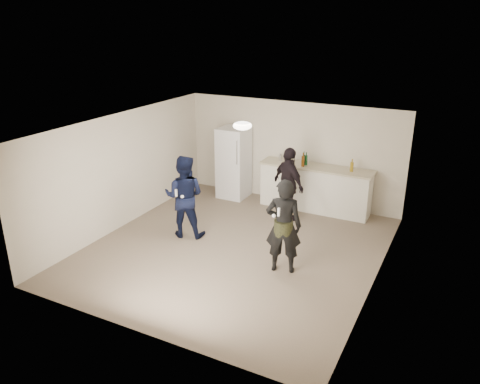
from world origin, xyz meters
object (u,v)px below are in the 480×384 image
at_px(fridge, 234,163).
at_px(counter, 315,189).
at_px(spectator, 289,185).
at_px(shaker, 280,157).
at_px(man, 184,196).
at_px(woman, 283,226).

bearing_deg(fridge, counter, 1.87).
bearing_deg(counter, spectator, -112.66).
distance_m(shaker, man, 2.86).
bearing_deg(spectator, counter, -80.11).
relative_size(counter, woman, 1.47).
height_order(shaker, spectator, spectator).
distance_m(fridge, woman, 3.90).
bearing_deg(woman, fridge, -65.65).
xyz_separation_m(counter, man, (-2.00, -2.58, 0.35)).
relative_size(shaker, spectator, 0.10).
distance_m(counter, shaker, 1.14).
bearing_deg(man, spectator, -150.73).
xyz_separation_m(counter, spectator, (-0.35, -0.85, 0.32)).
relative_size(counter, fridge, 1.44).
bearing_deg(shaker, man, -111.94).
xyz_separation_m(counter, shaker, (-0.93, 0.06, 0.65)).
height_order(counter, shaker, shaker).
bearing_deg(counter, man, -127.75).
relative_size(fridge, shaker, 10.59).
bearing_deg(counter, fridge, -178.13).
relative_size(fridge, woman, 1.02).
xyz_separation_m(shaker, woman, (1.33, -3.08, -0.29)).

